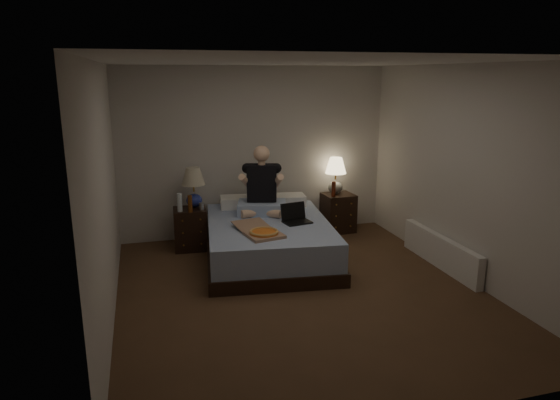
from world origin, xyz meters
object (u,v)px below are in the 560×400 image
object	(u,v)px
nightstand_right	(338,213)
soda_can	(202,206)
beer_bottle_left	(190,204)
beer_bottle_right	(334,189)
nightstand_left	(190,229)
lamp_right	(336,176)
water_bottle	(180,202)
laptop	(297,214)
pizza_box	(264,233)
lamp_left	(194,187)
radiator	(440,252)
person	(262,180)
bed	(269,241)

from	to	relation	value
nightstand_right	soda_can	size ratio (longest dim) A/B	5.89
beer_bottle_left	beer_bottle_right	xyz separation A→B (m)	(2.16, 0.24, 0.01)
nightstand_left	soda_can	world-z (taller)	soda_can
lamp_right	water_bottle	distance (m)	2.42
nightstand_right	laptop	bearing A→B (deg)	-137.37
soda_can	beer_bottle_right	world-z (taller)	beer_bottle_right
water_bottle	soda_can	world-z (taller)	water_bottle
soda_can	pizza_box	distance (m)	1.30
lamp_left	water_bottle	bearing A→B (deg)	-140.10
nightstand_left	radiator	xyz separation A→B (m)	(2.97, -1.53, -0.09)
lamp_right	soda_can	world-z (taller)	lamp_right
soda_can	beer_bottle_left	world-z (taller)	beer_bottle_left
soda_can	laptop	size ratio (longest dim) A/B	0.29
lamp_left	beer_bottle_left	xyz separation A→B (m)	(-0.08, -0.25, -0.17)
soda_can	water_bottle	bearing A→B (deg)	179.29
nightstand_left	beer_bottle_left	distance (m)	0.44
soda_can	nightstand_right	bearing A→B (deg)	8.00
beer_bottle_right	laptop	bearing A→B (deg)	-133.09
lamp_right	person	world-z (taller)	person
soda_can	radiator	distance (m)	3.19
water_bottle	laptop	bearing A→B (deg)	-27.57
bed	lamp_right	xyz separation A→B (m)	(1.30, 0.95, 0.61)
water_bottle	radiator	distance (m)	3.46
radiator	lamp_left	bearing A→B (deg)	150.90
water_bottle	bed	bearing A→B (deg)	-29.13
radiator	pizza_box	bearing A→B (deg)	172.83
water_bottle	lamp_right	bearing A→B (deg)	8.41
nightstand_right	pizza_box	distance (m)	2.13
nightstand_right	radiator	world-z (taller)	nightstand_right
nightstand_right	lamp_right	world-z (taller)	lamp_right
bed	lamp_left	size ratio (longest dim) A/B	3.68
soda_can	radiator	bearing A→B (deg)	-26.91
lamp_left	laptop	size ratio (longest dim) A/B	1.65
lamp_left	beer_bottle_right	xyz separation A→B (m)	(2.07, -0.00, -0.15)
nightstand_right	lamp_right	xyz separation A→B (m)	(-0.04, 0.06, 0.57)
person	beer_bottle_left	bearing A→B (deg)	-170.38
person	pizza_box	size ratio (longest dim) A/B	1.22
soda_can	beer_bottle_right	size ratio (longest dim) A/B	0.43
soda_can	laptop	world-z (taller)	laptop
nightstand_left	beer_bottle_right	size ratio (longest dim) A/B	2.51
nightstand_right	beer_bottle_left	xyz separation A→B (m)	(-2.29, -0.36, 0.40)
radiator	person	bearing A→B (deg)	147.94
nightstand_right	radiator	size ratio (longest dim) A/B	0.37
water_bottle	pizza_box	xyz separation A→B (m)	(0.88, -1.15, -0.15)
beer_bottle_left	laptop	bearing A→B (deg)	-27.58
soda_can	laptop	xyz separation A→B (m)	(1.14, -0.74, 0.01)
lamp_right	beer_bottle_right	world-z (taller)	lamp_right
soda_can	lamp_left	bearing A→B (deg)	113.04
radiator	nightstand_right	bearing A→B (deg)	111.71
bed	laptop	xyz separation A→B (m)	(0.35, -0.14, 0.38)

